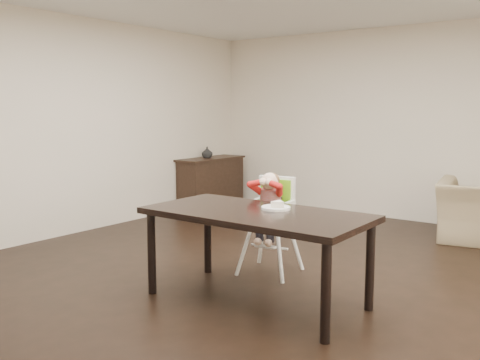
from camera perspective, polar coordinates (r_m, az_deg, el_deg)
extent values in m
plane|color=black|center=(4.93, 2.25, -10.92)|extent=(7.00, 7.00, 0.00)
cube|color=beige|center=(7.82, 16.92, 5.72)|extent=(6.00, 0.02, 2.70)
cube|color=beige|center=(6.82, -19.13, 5.40)|extent=(0.02, 7.00, 2.70)
cube|color=black|center=(4.29, 1.75, -3.68)|extent=(1.80, 0.90, 0.05)
cylinder|color=black|center=(4.62, -9.41, -7.73)|extent=(0.07, 0.07, 0.70)
cylinder|color=black|center=(3.68, 9.14, -11.79)|extent=(0.07, 0.07, 0.70)
cylinder|color=black|center=(5.15, -3.47, -6.05)|extent=(0.07, 0.07, 0.70)
cylinder|color=black|center=(4.32, 13.70, -8.95)|extent=(0.07, 0.07, 0.70)
cylinder|color=white|center=(5.08, 0.46, -7.29)|extent=(0.04, 0.04, 0.51)
cylinder|color=white|center=(4.93, 4.26, -7.80)|extent=(0.04, 0.04, 0.51)
cylinder|color=white|center=(5.40, 2.31, -6.40)|extent=(0.04, 0.04, 0.51)
cylinder|color=white|center=(5.25, 5.93, -6.84)|extent=(0.04, 0.04, 0.51)
cube|color=white|center=(5.10, 3.26, -4.28)|extent=(0.41, 0.38, 0.05)
cube|color=#6AB116|center=(5.10, 3.26, -3.92)|extent=(0.33, 0.31, 0.03)
cube|color=white|center=(5.19, 3.95, -1.70)|extent=(0.37, 0.10, 0.39)
cube|color=#6AB116|center=(5.17, 3.82, -1.85)|extent=(0.31, 0.06, 0.35)
cube|color=black|center=(5.13, 2.89, -1.91)|extent=(0.05, 0.17, 0.02)
cube|color=black|center=(5.08, 4.11, -2.01)|extent=(0.05, 0.17, 0.02)
cylinder|color=#A22112|center=(5.07, 3.27, -2.40)|extent=(0.24, 0.24, 0.25)
sphere|color=beige|center=(5.02, 3.20, -0.16)|extent=(0.19, 0.19, 0.17)
ellipsoid|color=brown|center=(5.04, 3.32, 0.08)|extent=(0.19, 0.18, 0.13)
sphere|color=beige|center=(4.96, 2.43, -0.20)|extent=(0.08, 0.08, 0.07)
sphere|color=beige|center=(4.93, 3.10, -0.25)|extent=(0.08, 0.08, 0.07)
cylinder|color=white|center=(4.38, 3.85, -3.03)|extent=(0.25, 0.25, 0.02)
torus|color=white|center=(4.37, 3.85, -2.89)|extent=(0.25, 0.25, 0.01)
cube|color=black|center=(8.56, -3.11, -0.34)|extent=(0.40, 1.20, 0.76)
cube|color=black|center=(8.51, -3.13, 2.29)|extent=(0.44, 1.26, 0.03)
imported|color=#99999E|center=(8.44, -3.53, 2.93)|extent=(0.18, 0.19, 0.17)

